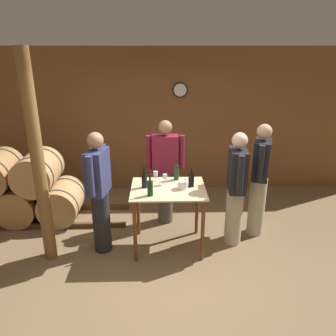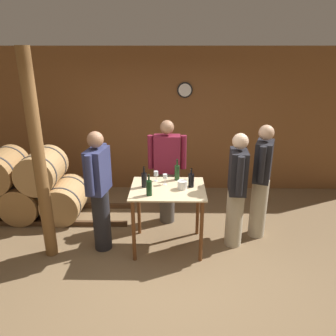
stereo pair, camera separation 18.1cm
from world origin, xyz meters
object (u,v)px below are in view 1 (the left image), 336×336
(wine_bottle_left, at_px, (150,188))
(ice_bucket, at_px, (183,185))
(person_visitor_near_door, at_px, (99,191))
(wine_bottle_right, at_px, (191,180))
(wine_bottle_center, at_px, (176,172))
(wine_glass_near_left, at_px, (156,174))
(wooden_post, at_px, (38,163))
(person_host, at_px, (260,178))
(person_visitor_bearded, at_px, (236,188))
(wine_glass_near_center, at_px, (165,177))
(wine_bottle_far_left, at_px, (144,180))
(person_visitor_with_scarf, at_px, (165,170))

(wine_bottle_left, height_order, ice_bucket, wine_bottle_left)
(person_visitor_near_door, bearing_deg, wine_bottle_right, 4.89)
(wine_bottle_center, bearing_deg, wine_glass_near_left, -171.08)
(wine_bottle_right, bearing_deg, wooden_post, -172.22)
(person_host, distance_m, person_visitor_bearded, 0.47)
(wine_bottle_left, xyz_separation_m, person_visitor_bearded, (1.17, 0.30, -0.14))
(wine_bottle_left, height_order, person_visitor_near_door, person_visitor_near_door)
(wine_glass_near_left, bearing_deg, wine_glass_near_center, -44.10)
(wine_bottle_far_left, xyz_separation_m, person_visitor_near_door, (-0.59, -0.09, -0.12))
(person_visitor_with_scarf, bearing_deg, wooden_post, -149.13)
(wine_bottle_right, bearing_deg, wine_bottle_far_left, -178.61)
(wine_bottle_left, xyz_separation_m, wine_glass_near_left, (0.06, 0.48, -0.00))
(wine_bottle_center, xyz_separation_m, wine_glass_near_left, (-0.29, -0.05, -0.01))
(wooden_post, bearing_deg, person_host, 10.32)
(person_host, bearing_deg, person_visitor_with_scarf, 163.29)
(wine_bottle_far_left, bearing_deg, wine_bottle_center, 30.53)
(ice_bucket, xyz_separation_m, person_visitor_with_scarf, (-0.22, 0.75, -0.08))
(wine_glass_near_left, relative_size, person_visitor_with_scarf, 0.09)
(ice_bucket, bearing_deg, person_visitor_bearded, 7.17)
(wine_bottle_far_left, height_order, person_visitor_bearded, person_visitor_bearded)
(ice_bucket, bearing_deg, person_visitor_near_door, -178.19)
(person_visitor_with_scarf, bearing_deg, wine_bottle_right, -63.54)
(wooden_post, xyz_separation_m, wine_glass_near_left, (1.43, 0.46, -0.34))
(wooden_post, relative_size, wine_bottle_left, 9.49)
(wine_bottle_center, distance_m, person_visitor_with_scarf, 0.48)
(wine_bottle_left, distance_m, ice_bucket, 0.48)
(wine_bottle_right, xyz_separation_m, person_visitor_bearded, (0.62, 0.02, -0.14))
(person_visitor_bearded, relative_size, person_visitor_near_door, 0.97)
(wine_bottle_right, bearing_deg, person_visitor_near_door, -175.11)
(wine_bottle_right, xyz_separation_m, person_visitor_with_scarf, (-0.34, 0.68, -0.12))
(wooden_post, xyz_separation_m, wine_bottle_right, (1.91, 0.26, -0.35))
(wine_bottle_right, height_order, wine_glass_near_left, wine_bottle_right)
(person_host, height_order, person_visitor_with_scarf, person_host)
(wine_bottle_left, bearing_deg, wooden_post, 179.36)
(wooden_post, distance_m, person_visitor_bearded, 2.59)
(person_host, bearing_deg, wooden_post, -169.68)
(wine_bottle_right, distance_m, person_host, 1.06)
(wine_bottle_far_left, distance_m, wine_bottle_right, 0.63)
(person_visitor_bearded, bearing_deg, wine_glass_near_left, 170.98)
(wooden_post, xyz_separation_m, person_visitor_with_scarf, (1.57, 0.94, -0.47))
(wine_bottle_right, distance_m, person_visitor_near_door, 1.23)
(wine_bottle_far_left, relative_size, person_host, 0.17)
(wine_bottle_left, relative_size, wine_glass_near_center, 1.87)
(wooden_post, relative_size, wine_glass_near_center, 17.75)
(wine_glass_near_left, bearing_deg, person_host, 2.79)
(wine_bottle_center, relative_size, person_host, 0.18)
(ice_bucket, height_order, person_visitor_bearded, person_visitor_bearded)
(person_host, height_order, person_visitor_near_door, person_host)
(wine_glass_near_center, distance_m, person_visitor_near_door, 0.90)
(person_visitor_near_door, bearing_deg, wine_bottle_center, 18.66)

